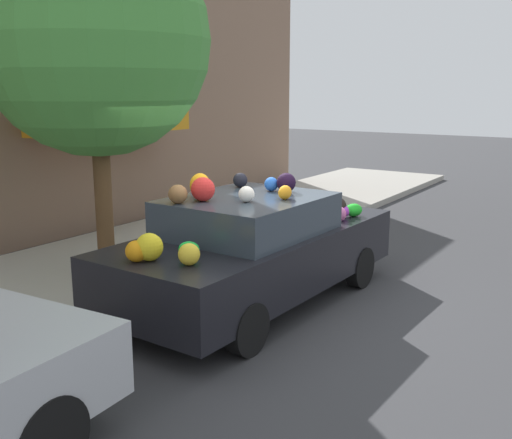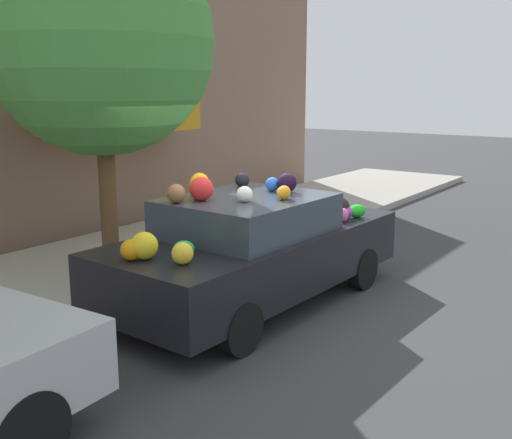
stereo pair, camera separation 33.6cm
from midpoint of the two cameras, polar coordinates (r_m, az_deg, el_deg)
ground_plane at (r=7.81m, az=1.32°, el=-7.90°), size 60.00×60.00×0.00m
sidewalk_curb at (r=9.51m, az=-12.20°, el=-4.00°), size 24.00×3.20×0.14m
building_facade at (r=10.95m, az=-20.42°, el=11.53°), size 18.00×1.20×5.44m
street_tree at (r=8.55m, az=-13.53°, el=16.21°), size 3.09×3.09×4.74m
fire_hydrant at (r=10.12m, az=-0.71°, el=-0.28°), size 0.20×0.20×0.70m
art_car at (r=7.56m, az=1.09°, el=-2.68°), size 4.35×1.93×1.71m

